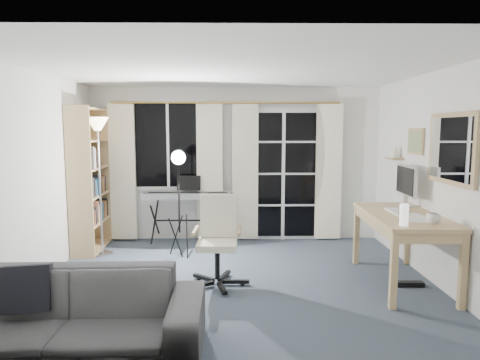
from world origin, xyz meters
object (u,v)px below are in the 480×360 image
torchiere_lamp (98,145)px  desk (403,222)px  bookshelf (87,183)px  monitor (406,182)px  mug (433,217)px  studio_light (179,170)px  keyboard_piano (188,196)px  sofa (62,302)px  office_chair (218,232)px

torchiere_lamp → desk: torchiere_lamp is taller
bookshelf → monitor: 4.31m
desk → mug: mug is taller
studio_light → keyboard_piano: bearing=78.1°
studio_light → sofa: bearing=-111.3°
torchiere_lamp → office_chair: 2.20m
keyboard_piano → studio_light: bearing=-93.3°
desk → sofa: (-3.23, -1.51, -0.28)m
office_chair → desk: size_ratio=0.66×
keyboard_piano → mug: (2.70, -2.24, 0.14)m
mug → studio_light: bearing=151.0°
studio_light → sofa: studio_light is taller
bookshelf → keyboard_piano: bookshelf is taller
desk → office_chair: bearing=179.6°
sofa → mug: bearing=15.8°
keyboard_piano → monitor: bearing=-24.4°
keyboard_piano → office_chair: (0.51, -1.66, -0.14)m
monitor → bookshelf: bearing=169.0°
desk → monitor: 0.64m
sofa → studio_light: bearing=75.9°
bookshelf → sofa: size_ratio=0.95×
monitor → sofa: (-3.43, -1.96, -0.69)m
studio_light → desk: 2.88m
desk → monitor: bearing=68.2°
desk → mug: bearing=-76.9°
monitor → sofa: monitor is taller
mug → sofa: 3.51m
studio_light → desk: studio_light is taller
office_chair → desk: office_chair is taller
desk → sofa: sofa is taller
studio_light → monitor: 2.90m
torchiere_lamp → studio_light: torchiere_lamp is taller
bookshelf → mug: size_ratio=15.56×
bookshelf → desk: size_ratio=1.35×
keyboard_piano → studio_light: (-0.05, -0.72, 0.47)m
bookshelf → monitor: bearing=-14.7°
mug → bookshelf: bearing=155.2°
torchiere_lamp → monitor: torchiere_lamp is taller
desk → bookshelf: bearing=162.5°
torchiere_lamp → sofa: size_ratio=0.88×
studio_light → monitor: size_ratio=2.59×
office_chair → mug: 2.28m
bookshelf → monitor: size_ratio=3.54×
desk → keyboard_piano: bearing=148.0°
studio_light → mug: 3.16m
torchiere_lamp → studio_light: (1.10, -0.14, -0.33)m
mug → keyboard_piano: bearing=140.4°
office_chair → monitor: monitor is taller
bookshelf → mug: bookshelf is taller
bookshelf → office_chair: (1.92, -1.32, -0.39)m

